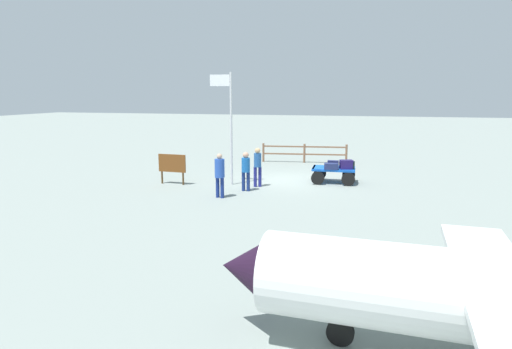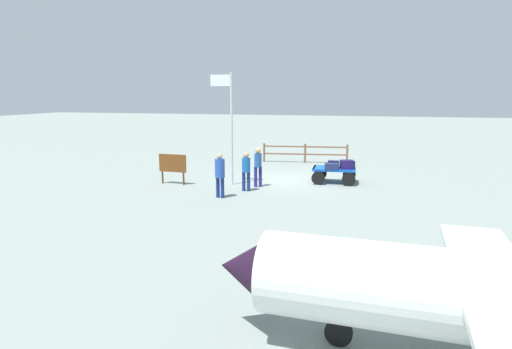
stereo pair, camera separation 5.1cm
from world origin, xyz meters
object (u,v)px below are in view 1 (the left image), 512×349
object	(u,v)px
suitcase_maroon	(331,166)
airplane_near	(478,296)
worker_lead	(258,164)
flagpole	(229,119)
suitcase_grey	(346,164)
suitcase_olive	(349,165)
worker_supervisor	(246,168)
luggage_cart	(333,172)
suitcase_dark	(333,164)
signboard	(172,165)
worker_trailing	(220,172)

from	to	relation	value
suitcase_maroon	airplane_near	bearing A→B (deg)	104.17
worker_lead	airplane_near	bearing A→B (deg)	118.33
flagpole	suitcase_grey	bearing A→B (deg)	-164.96
suitcase_olive	worker_supervisor	world-z (taller)	worker_supervisor
luggage_cart	worker_supervisor	bearing A→B (deg)	38.98
suitcase_dark	signboard	xyz separation A→B (m)	(6.74, 2.18, 0.03)
luggage_cart	airplane_near	xyz separation A→B (m)	(-3.15, 13.19, 0.62)
suitcase_dark	airplane_near	xyz separation A→B (m)	(-3.17, 13.22, 0.28)
suitcase_grey	worker_supervisor	xyz separation A→B (m)	(3.85, 2.42, 0.06)
worker_supervisor	airplane_near	xyz separation A→B (m)	(-6.43, 10.53, 0.18)
signboard	suitcase_grey	bearing A→B (deg)	-165.39
signboard	suitcase_olive	bearing A→B (deg)	-165.16
suitcase_dark	suitcase_olive	size ratio (longest dim) A/B	0.99
worker_lead	worker_trailing	size ratio (longest dim) A/B	0.98
worker_lead	suitcase_dark	bearing A→B (deg)	-149.66
suitcase_grey	suitcase_olive	bearing A→B (deg)	-150.78
worker_supervisor	signboard	world-z (taller)	worker_supervisor
suitcase_dark	airplane_near	size ratio (longest dim) A/B	0.06
worker_trailing	signboard	size ratio (longest dim) A/B	1.29
suitcase_olive	signboard	xyz separation A→B (m)	(7.44, 1.97, 0.02)
airplane_near	worker_supervisor	bearing A→B (deg)	-58.59
worker_lead	signboard	size ratio (longest dim) A/B	1.27
worker_lead	signboard	xyz separation A→B (m)	(3.73, 0.42, -0.10)
worker_trailing	worker_lead	bearing A→B (deg)	-110.79
worker_supervisor	airplane_near	distance (m)	12.34
suitcase_olive	worker_trailing	bearing A→B (deg)	40.10
suitcase_olive	airplane_near	size ratio (longest dim) A/B	0.06
suitcase_olive	worker_lead	bearing A→B (deg)	22.65
suitcase_olive	luggage_cart	bearing A→B (deg)	-14.54
suitcase_dark	signboard	world-z (taller)	signboard
suitcase_grey	suitcase_dark	world-z (taller)	suitcase_grey
suitcase_grey	flagpole	distance (m)	5.44
worker_lead	suitcase_olive	bearing A→B (deg)	-157.35
worker_lead	airplane_near	distance (m)	13.02
luggage_cart	suitcase_grey	xyz separation A→B (m)	(-0.57, 0.24, 0.39)
suitcase_dark	suitcase_maroon	xyz separation A→B (m)	(0.05, 0.48, -0.03)
suitcase_maroon	flagpole	distance (m)	4.85
suitcase_dark	airplane_near	world-z (taller)	airplane_near
suitcase_grey	suitcase_olive	size ratio (longest dim) A/B	1.30
worker_trailing	suitcase_dark	bearing A→B (deg)	-133.63
flagpole	luggage_cart	bearing A→B (deg)	-160.24
suitcase_dark	worker_trailing	world-z (taller)	worker_trailing
luggage_cart	flagpole	distance (m)	5.16
worker_lead	worker_supervisor	bearing A→B (deg)	74.78
suitcase_dark	worker_supervisor	world-z (taller)	worker_supervisor
suitcase_dark	airplane_near	bearing A→B (deg)	103.49
suitcase_maroon	suitcase_olive	size ratio (longest dim) A/B	1.30
suitcase_grey	flagpole	world-z (taller)	flagpole
flagpole	suitcase_olive	bearing A→B (deg)	-164.62
suitcase_dark	worker_trailing	size ratio (longest dim) A/B	0.28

